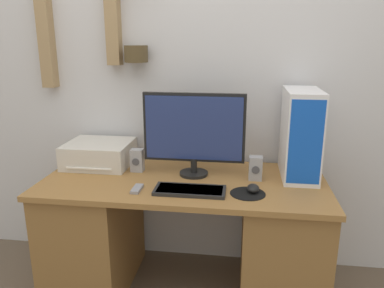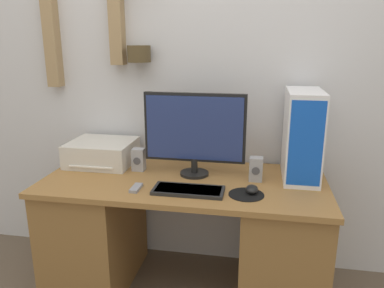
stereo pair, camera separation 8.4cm
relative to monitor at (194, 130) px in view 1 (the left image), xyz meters
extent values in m
cube|color=silver|center=(-0.05, 0.34, 0.36)|extent=(6.40, 0.05, 2.70)
cube|color=#9E7F56|center=(-0.98, 0.27, 0.65)|extent=(0.08, 0.08, 0.90)
cylinder|color=#4C3D23|center=(-0.39, 0.24, 0.41)|extent=(0.14, 0.14, 0.10)
cube|color=olive|center=(-0.05, -0.08, -0.28)|extent=(1.58, 0.72, 0.03)
cube|color=olive|center=(-0.61, -0.08, -0.64)|extent=(0.44, 0.66, 0.69)
cube|color=olive|center=(0.51, -0.08, -0.64)|extent=(0.44, 0.66, 0.69)
cylinder|color=black|center=(0.00, 0.00, -0.26)|extent=(0.17, 0.17, 0.02)
cylinder|color=black|center=(0.00, 0.00, -0.21)|extent=(0.04, 0.04, 0.08)
cube|color=black|center=(0.00, 0.01, 0.02)|extent=(0.58, 0.03, 0.39)
cube|color=navy|center=(0.00, -0.01, 0.02)|extent=(0.55, 0.01, 0.36)
cube|color=black|center=(0.01, -0.26, -0.26)|extent=(0.37, 0.16, 0.02)
cube|color=#424242|center=(0.01, -0.26, -0.25)|extent=(0.34, 0.13, 0.01)
cylinder|color=black|center=(0.31, -0.25, -0.26)|extent=(0.18, 0.18, 0.00)
ellipsoid|color=black|center=(0.34, -0.22, -0.24)|extent=(0.06, 0.09, 0.04)
cube|color=white|center=(0.60, 0.07, -0.02)|extent=(0.19, 0.39, 0.50)
cube|color=blue|center=(0.60, -0.12, -0.02)|extent=(0.17, 0.01, 0.45)
cube|color=beige|center=(-0.61, 0.10, -0.19)|extent=(0.39, 0.34, 0.14)
cube|color=white|center=(-0.61, 0.00, -0.23)|extent=(0.27, 0.16, 0.01)
cube|color=#99999E|center=(-0.34, 0.01, -0.20)|extent=(0.07, 0.06, 0.13)
cylinder|color=#47474C|center=(-0.34, -0.02, -0.20)|extent=(0.04, 0.00, 0.04)
cube|color=#99999E|center=(0.35, -0.03, -0.20)|extent=(0.07, 0.06, 0.13)
cylinder|color=#47474C|center=(0.35, -0.07, -0.20)|extent=(0.04, 0.00, 0.04)
cube|color=gray|center=(-0.26, -0.28, -0.26)|extent=(0.04, 0.11, 0.02)
camera|label=1|loc=(0.27, -2.04, 0.50)|focal=35.00mm
camera|label=2|loc=(0.35, -2.02, 0.50)|focal=35.00mm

